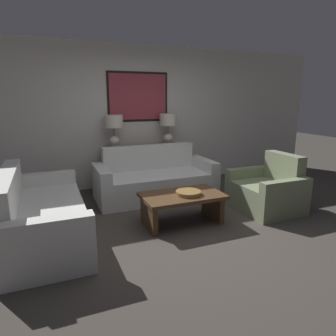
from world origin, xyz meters
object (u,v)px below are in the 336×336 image
object	(u,v)px
table_lamp_left	(114,126)
couch_by_back_wall	(155,180)
table_lamp_right	(168,124)
armchair_near_back_wall	(267,191)
couch_by_side	(41,217)
coffee_table	(182,202)
console_table	(143,166)
decorative_bowl	(188,193)

from	to	relation	value
table_lamp_left	couch_by_back_wall	bearing A→B (deg)	-52.24
table_lamp_right	armchair_near_back_wall	distance (m)	2.28
table_lamp_right	couch_by_back_wall	bearing A→B (deg)	-127.76
couch_by_side	armchair_near_back_wall	xyz separation A→B (m)	(3.22, -0.22, -0.00)
coffee_table	console_table	bearing A→B (deg)	88.67
coffee_table	decorative_bowl	xyz separation A→B (m)	(0.06, -0.06, 0.14)
table_lamp_right	armchair_near_back_wall	world-z (taller)	table_lamp_right
table_lamp_right	decorative_bowl	xyz separation A→B (m)	(-0.51, -1.95, -0.75)
console_table	coffee_table	bearing A→B (deg)	-91.33
console_table	decorative_bowl	world-z (taller)	console_table
armchair_near_back_wall	decorative_bowl	bearing A→B (deg)	-178.15
couch_by_back_wall	armchair_near_back_wall	bearing A→B (deg)	-41.15
couch_by_back_wall	armchair_near_back_wall	size ratio (longest dim) A/B	2.07
table_lamp_right	couch_by_side	distance (m)	3.03
console_table	couch_by_back_wall	size ratio (longest dim) A/B	0.73
decorative_bowl	coffee_table	bearing A→B (deg)	139.43
table_lamp_left	table_lamp_right	xyz separation A→B (m)	(1.06, 0.00, 0.00)
table_lamp_left	armchair_near_back_wall	world-z (taller)	table_lamp_left
coffee_table	table_lamp_right	bearing A→B (deg)	73.16
console_table	coffee_table	world-z (taller)	console_table
couch_by_side	decorative_bowl	distance (m)	1.87
table_lamp_left	decorative_bowl	distance (m)	2.16
coffee_table	couch_by_side	bearing A→B (deg)	173.33
table_lamp_right	couch_by_side	xyz separation A→B (m)	(-2.35, -1.69, -0.90)
console_table	table_lamp_right	bearing A→B (deg)	0.00
coffee_table	armchair_near_back_wall	xyz separation A→B (m)	(1.44, -0.01, -0.02)
table_lamp_left	couch_by_side	distance (m)	2.31
coffee_table	armchair_near_back_wall	distance (m)	1.44
console_table	armchair_near_back_wall	bearing A→B (deg)	-53.73
console_table	armchair_near_back_wall	size ratio (longest dim) A/B	1.51
table_lamp_left	table_lamp_right	size ratio (longest dim) A/B	1.00
console_table	coffee_table	xyz separation A→B (m)	(-0.04, -1.89, -0.10)
decorative_bowl	armchair_near_back_wall	world-z (taller)	armchair_near_back_wall
console_table	couch_by_back_wall	bearing A→B (deg)	-90.00
couch_by_side	couch_by_back_wall	bearing A→B (deg)	28.85
coffee_table	armchair_near_back_wall	world-z (taller)	armchair_near_back_wall
couch_by_side	armchair_near_back_wall	bearing A→B (deg)	-3.88
table_lamp_right	armchair_near_back_wall	xyz separation A→B (m)	(0.87, -1.90, -0.91)
couch_by_back_wall	decorative_bowl	world-z (taller)	couch_by_back_wall
table_lamp_right	couch_by_back_wall	xyz separation A→B (m)	(-0.53, -0.68, -0.90)
coffee_table	decorative_bowl	world-z (taller)	decorative_bowl
couch_by_back_wall	decorative_bowl	bearing A→B (deg)	-89.08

